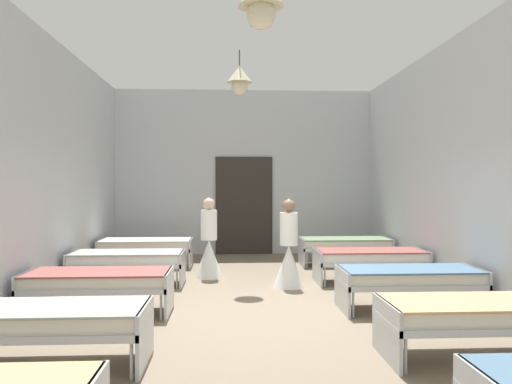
% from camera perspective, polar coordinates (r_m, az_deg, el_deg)
% --- Properties ---
extents(ground_plane, '(6.90, 11.80, 0.10)m').
position_cam_1_polar(ground_plane, '(6.89, 0.06, -14.02)').
color(ground_plane, '#7A6B56').
extents(room_shell, '(6.70, 11.40, 4.05)m').
position_cam_1_polar(room_shell, '(8.00, -0.48, 3.07)').
color(room_shell, silver).
rests_on(room_shell, ground).
extents(bed_left_row_1, '(1.90, 0.84, 0.57)m').
position_cam_1_polar(bed_left_row_1, '(5.22, -23.04, -13.44)').
color(bed_left_row_1, '#B7BCC1').
rests_on(bed_left_row_1, ground).
extents(bed_right_row_1, '(1.90, 0.84, 0.57)m').
position_cam_1_polar(bed_right_row_1, '(5.51, 24.26, -12.69)').
color(bed_right_row_1, '#B7BCC1').
rests_on(bed_right_row_1, ground).
extents(bed_left_row_2, '(1.90, 0.84, 0.57)m').
position_cam_1_polar(bed_left_row_2, '(6.99, -17.65, -9.75)').
color(bed_left_row_2, '#B7BCC1').
rests_on(bed_left_row_2, ground).
extents(bed_right_row_2, '(1.90, 0.84, 0.57)m').
position_cam_1_polar(bed_right_row_2, '(7.21, 17.20, -9.42)').
color(bed_right_row_2, '#B7BCC1').
rests_on(bed_right_row_2, ground).
extents(bed_left_row_3, '(1.90, 0.84, 0.57)m').
position_cam_1_polar(bed_left_row_3, '(8.82, -14.52, -7.52)').
color(bed_left_row_3, '#B7BCC1').
rests_on(bed_left_row_3, ground).
extents(bed_right_row_3, '(1.90, 0.84, 0.57)m').
position_cam_1_polar(bed_right_row_3, '(8.99, 12.96, -7.35)').
color(bed_right_row_3, '#B7BCC1').
rests_on(bed_right_row_3, ground).
extents(bed_left_row_4, '(1.90, 0.84, 0.57)m').
position_cam_1_polar(bed_left_row_4, '(10.67, -12.49, -6.05)').
color(bed_left_row_4, '#B7BCC1').
rests_on(bed_left_row_4, ground).
extents(bed_right_row_4, '(1.90, 0.84, 0.57)m').
position_cam_1_polar(bed_right_row_4, '(10.81, 10.15, -5.95)').
color(bed_right_row_4, '#B7BCC1').
rests_on(bed_right_row_4, ground).
extents(nurse_near_aisle, '(0.52, 0.52, 1.49)m').
position_cam_1_polar(nurse_near_aisle, '(9.25, -5.43, -6.54)').
color(nurse_near_aisle, white).
rests_on(nurse_near_aisle, ground).
extents(nurse_mid_aisle, '(0.52, 0.52, 1.49)m').
position_cam_1_polar(nurse_mid_aisle, '(8.41, 3.78, -7.29)').
color(nurse_mid_aisle, white).
rests_on(nurse_mid_aisle, ground).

